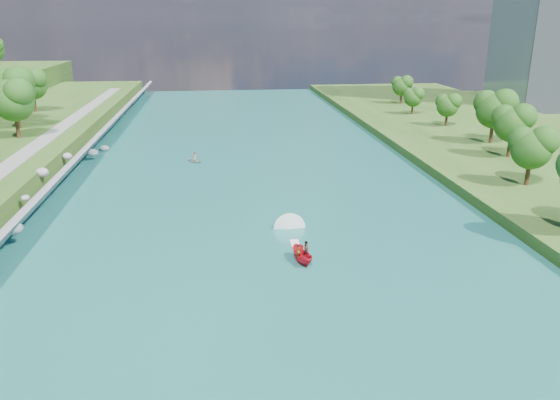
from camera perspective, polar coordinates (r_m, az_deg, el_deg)
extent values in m
plane|color=#2D5119|center=(48.71, -1.02, -9.12)|extent=(260.00, 260.00, 0.00)
cube|color=#195F54|center=(67.01, -2.74, -1.20)|extent=(55.00, 240.00, 0.10)
cube|color=slate|center=(69.75, -24.45, -0.57)|extent=(3.54, 236.00, 4.05)
ellipsoid|color=gray|center=(62.90, -26.01, -2.69)|extent=(1.75, 1.80, 1.22)
ellipsoid|color=gray|center=(70.12, -25.07, 0.21)|extent=(0.95, 1.07, 0.69)
ellipsoid|color=gray|center=(78.47, -23.60, 2.66)|extent=(1.68, 1.61, 1.27)
ellipsoid|color=gray|center=(88.80, -21.33, 4.28)|extent=(1.41, 1.25, 1.09)
ellipsoid|color=gray|center=(96.46, -18.99, 4.68)|extent=(1.76, 1.51, 1.29)
ellipsoid|color=gray|center=(103.07, -17.89, 5.15)|extent=(1.75, 1.51, 1.10)
ellipsoid|color=#254813|center=(101.35, -26.04, 9.07)|extent=(6.93, 6.93, 11.55)
ellipsoid|color=#254813|center=(110.68, -26.03, 10.09)|extent=(7.78, 7.78, 12.97)
ellipsoid|color=#254813|center=(119.31, -26.18, 10.08)|extent=(6.64, 6.64, 11.06)
ellipsoid|color=#254813|center=(129.45, -24.47, 10.76)|extent=(6.46, 6.46, 10.77)
ellipsoid|color=#254813|center=(78.58, 24.77, 4.70)|extent=(5.59, 5.59, 9.32)
ellipsoid|color=#254813|center=(94.06, 23.10, 7.13)|extent=(5.97, 5.97, 9.95)
ellipsoid|color=#254813|center=(103.57, 21.46, 8.58)|extent=(6.69, 6.69, 11.15)
ellipsoid|color=#254813|center=(117.98, 17.11, 9.28)|extent=(4.71, 4.71, 7.85)
ellipsoid|color=#254813|center=(131.02, 13.74, 10.26)|extent=(4.32, 4.32, 7.19)
ellipsoid|color=#254813|center=(147.20, 12.60, 11.43)|extent=(5.05, 5.05, 8.42)
imported|color=red|center=(53.05, 2.30, -5.75)|extent=(2.00, 3.86, 1.42)
imported|color=#66605B|center=(52.46, 1.94, -5.54)|extent=(0.64, 0.51, 1.56)
imported|color=#66605B|center=(53.41, 2.75, -5.10)|extent=(0.95, 0.93, 1.54)
cube|color=white|center=(56.03, 1.81, -5.14)|extent=(0.90, 5.00, 0.06)
imported|color=#919399|center=(90.96, -8.86, 4.12)|extent=(3.42, 3.52, 0.60)
imported|color=#66605B|center=(90.81, -8.88, 4.52)|extent=(0.80, 0.67, 1.40)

